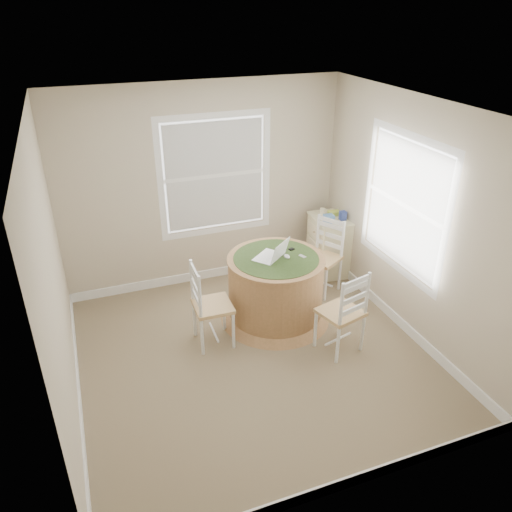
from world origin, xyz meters
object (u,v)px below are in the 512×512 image
round_table (276,286)px  corner_chest (328,245)px  chair_right (322,258)px  laptop (271,255)px  chair_left (213,305)px  chair_near (341,312)px

round_table → corner_chest: 1.37m
round_table → corner_chest: bearing=16.0°
chair_right → laptop: bearing=-97.6°
chair_right → laptop: size_ratio=2.04×
corner_chest → chair_left: bearing=-148.6°
round_table → chair_near: size_ratio=1.37×
chair_left → laptop: size_ratio=2.04×
chair_left → chair_near: size_ratio=1.00×
chair_near → chair_right: bearing=-123.0°
laptop → chair_left: bearing=-23.3°
chair_right → laptop: laptop is taller
chair_left → chair_near: 1.37m
chair_near → laptop: bearing=-75.3°
chair_near → chair_right: 1.23m
chair_right → laptop: (-0.84, -0.35, 0.36)m
round_table → laptop: (-0.05, 0.02, 0.40)m
chair_near → laptop: size_ratio=2.04×
round_table → chair_near: 0.90m
chair_left → corner_chest: size_ratio=1.17×
chair_near → round_table: bearing=-77.5°
chair_right → laptop: 0.98m
chair_left → chair_right: 1.71m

